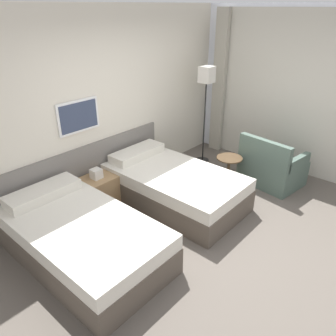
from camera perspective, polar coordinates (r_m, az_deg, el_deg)
ground_plane at (r=4.37m, az=8.28°, el=-11.37°), size 16.00×16.00×0.00m
wall_headboard at (r=4.98m, az=-10.68°, el=10.12°), size 10.00×0.10×2.70m
wall_window at (r=5.86m, az=24.49°, el=11.12°), size 0.21×4.47×2.70m
bed_near_door at (r=3.96m, az=-14.75°, el=-11.73°), size 1.14×2.02×0.64m
bed_near_window at (r=4.85m, az=0.96°, el=-3.10°), size 1.14×2.02×0.64m
nightstand at (r=4.87m, az=-12.06°, el=-4.00°), size 0.51×0.41×0.60m
floor_lamp at (r=5.84m, az=6.69°, el=14.36°), size 0.24×0.24×1.74m
side_table at (r=5.36m, az=10.54°, el=0.38°), size 0.41×0.41×0.49m
armchair at (r=5.61m, az=17.54°, el=-0.01°), size 0.84×0.98×0.83m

